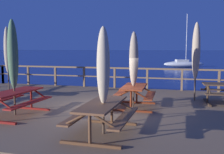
# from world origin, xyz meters

# --- Properties ---
(ground_plane) EXTENTS (600.00, 600.00, 0.00)m
(ground_plane) POSITION_xyz_m (0.00, 0.00, 0.00)
(ground_plane) COLOR navy
(wooden_deck) EXTENTS (15.69, 9.16, 0.75)m
(wooden_deck) POSITION_xyz_m (0.00, 0.00, 0.37)
(wooden_deck) COLOR #846647
(wooden_deck) RESTS_ON ground
(railing_waterside_far) EXTENTS (15.49, 0.10, 1.09)m
(railing_waterside_far) POSITION_xyz_m (0.00, 4.43, 1.49)
(railing_waterside_far) COLOR brown
(railing_waterside_far) RESTS_ON wooden_deck
(picnic_table_back_right) EXTENTS (1.51, 2.16, 0.78)m
(picnic_table_back_right) POSITION_xyz_m (-2.45, -1.91, 1.31)
(picnic_table_back_right) COLOR maroon
(picnic_table_back_right) RESTS_ON wooden_deck
(picnic_table_mid_left) EXTENTS (1.46, 1.80, 0.78)m
(picnic_table_mid_left) POSITION_xyz_m (0.95, 0.17, 1.30)
(picnic_table_mid_left) COLOR #993819
(picnic_table_mid_left) RESTS_ON wooden_deck
(picnic_table_mid_right) EXTENTS (1.42, 2.14, 0.78)m
(picnic_table_mid_right) POSITION_xyz_m (0.71, -2.90, 1.31)
(picnic_table_mid_right) COLOR brown
(picnic_table_mid_right) RESTS_ON wooden_deck
(patio_umbrella_tall_back_left) EXTENTS (0.32, 0.32, 2.98)m
(patio_umbrella_tall_back_left) POSITION_xyz_m (-2.48, -1.87, 2.64)
(patio_umbrella_tall_back_left) COLOR #4C3828
(patio_umbrella_tall_back_left) RESTS_ON wooden_deck
(patio_umbrella_tall_back_right) EXTENTS (0.32, 0.32, 2.67)m
(patio_umbrella_tall_back_right) POSITION_xyz_m (0.93, 0.15, 2.44)
(patio_umbrella_tall_back_right) COLOR #4C3828
(patio_umbrella_tall_back_right) RESTS_ON wooden_deck
(patio_umbrella_short_back) EXTENTS (0.32, 0.32, 2.62)m
(patio_umbrella_short_back) POSITION_xyz_m (0.74, -2.90, 2.41)
(patio_umbrella_short_back) COLOR #4C3828
(patio_umbrella_short_back) RESTS_ON wooden_deck
(patio_umbrella_short_front) EXTENTS (0.32, 0.32, 3.12)m
(patio_umbrella_short_front) POSITION_xyz_m (-5.62, 2.14, 2.73)
(patio_umbrella_short_front) COLOR #4C3828
(patio_umbrella_short_front) RESTS_ON wooden_deck
(patio_umbrella_tall_mid_left) EXTENTS (0.32, 0.32, 3.11)m
(patio_umbrella_tall_mid_left) POSITION_xyz_m (3.08, 2.00, 2.72)
(patio_umbrella_tall_mid_left) COLOR #4C3828
(patio_umbrella_tall_mid_left) RESTS_ON wooden_deck
(sailboat_distant) EXTENTS (6.22, 3.53, 7.72)m
(sailboat_distant) POSITION_xyz_m (2.72, 31.48, 0.51)
(sailboat_distant) COLOR white
(sailboat_distant) RESTS_ON ground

